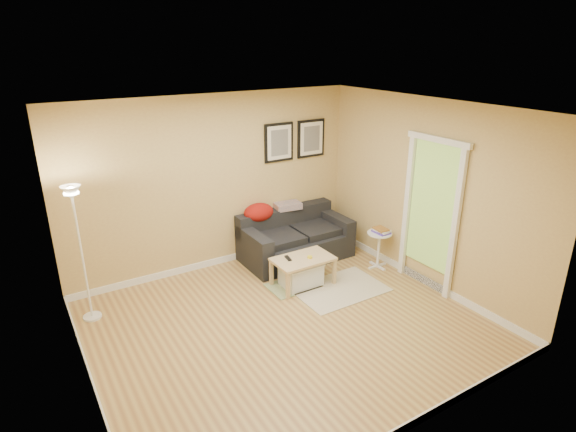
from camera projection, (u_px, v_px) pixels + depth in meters
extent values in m
plane|color=tan|center=(286.00, 325.00, 5.77)|extent=(4.50, 4.50, 0.00)
plane|color=white|center=(286.00, 111.00, 4.85)|extent=(4.50, 4.50, 0.00)
plane|color=tan|center=(215.00, 184.00, 6.90)|extent=(4.50, 0.00, 4.50)
plane|color=tan|center=(418.00, 307.00, 3.72)|extent=(4.50, 0.00, 4.50)
plane|color=tan|center=(73.00, 276.00, 4.20)|extent=(0.00, 4.00, 4.00)
plane|color=tan|center=(426.00, 195.00, 6.42)|extent=(0.00, 4.00, 4.00)
cube|color=white|center=(220.00, 260.00, 7.34)|extent=(4.50, 0.02, 0.10)
cube|color=white|center=(403.00, 428.00, 4.17)|extent=(4.50, 0.02, 0.10)
cube|color=white|center=(94.00, 388.00, 4.65)|extent=(0.02, 4.00, 0.10)
cube|color=white|center=(417.00, 276.00, 6.86)|extent=(0.02, 4.00, 0.10)
cube|color=beige|center=(339.00, 289.00, 6.58)|extent=(1.25, 0.85, 0.01)
cube|color=#668C4C|center=(293.00, 286.00, 6.67)|extent=(0.70, 0.50, 0.01)
cube|color=black|center=(288.00, 258.00, 6.54)|extent=(0.08, 0.17, 0.02)
cylinder|color=yellow|center=(310.00, 257.00, 6.56)|extent=(0.07, 0.07, 0.03)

